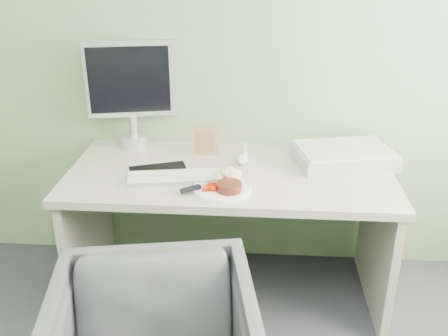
# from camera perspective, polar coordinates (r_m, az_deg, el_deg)

# --- Properties ---
(wall_back) EXTENTS (3.50, 0.00, 3.50)m
(wall_back) POSITION_cam_1_polar(r_m,az_deg,el_deg) (2.65, 1.30, 15.42)
(wall_back) COLOR #6C8C62
(wall_back) RESTS_ON floor
(desk) EXTENTS (1.60, 0.75, 0.73)m
(desk) POSITION_cam_1_polar(r_m,az_deg,el_deg) (2.55, 0.69, -4.10)
(desk) COLOR #BAB69C
(desk) RESTS_ON floor
(plate) EXTENTS (0.27, 0.27, 0.01)m
(plate) POSITION_cam_1_polar(r_m,az_deg,el_deg) (2.27, -0.21, -2.40)
(plate) COLOR white
(plate) RESTS_ON desk
(steak) EXTENTS (0.12, 0.12, 0.04)m
(steak) POSITION_cam_1_polar(r_m,az_deg,el_deg) (2.24, 0.57, -2.15)
(steak) COLOR black
(steak) RESTS_ON plate
(potato_pile) EXTENTS (0.14, 0.12, 0.07)m
(potato_pile) POSITION_cam_1_polar(r_m,az_deg,el_deg) (2.31, 0.60, -0.81)
(potato_pile) COLOR tan
(potato_pile) RESTS_ON plate
(carrot_heap) EXTENTS (0.07, 0.06, 0.04)m
(carrot_heap) POSITION_cam_1_polar(r_m,az_deg,el_deg) (2.24, -1.54, -2.02)
(carrot_heap) COLOR red
(carrot_heap) RESTS_ON plate
(steak_knife) EXTENTS (0.22, 0.16, 0.02)m
(steak_knife) POSITION_cam_1_polar(r_m,az_deg,el_deg) (2.25, -2.95, -2.18)
(steak_knife) COLOR silver
(steak_knife) RESTS_ON plate
(mousepad) EXTENTS (0.34, 0.32, 0.00)m
(mousepad) POSITION_cam_1_polar(r_m,az_deg,el_deg) (2.45, -7.35, -0.64)
(mousepad) COLOR black
(mousepad) RESTS_ON desk
(keyboard) EXTENTS (0.49, 0.22, 0.02)m
(keyboard) POSITION_cam_1_polar(r_m,az_deg,el_deg) (2.37, -5.28, -1.07)
(keyboard) COLOR white
(keyboard) RESTS_ON desk
(computer_mouse) EXTENTS (0.06, 0.11, 0.04)m
(computer_mouse) POSITION_cam_1_polar(r_m,az_deg,el_deg) (2.55, 2.14, 1.00)
(computer_mouse) COLOR white
(computer_mouse) RESTS_ON desk
(photo_frame) EXTENTS (0.12, 0.03, 0.15)m
(photo_frame) POSITION_cam_1_polar(r_m,az_deg,el_deg) (2.63, -2.06, 3.06)
(photo_frame) COLOR #996247
(photo_frame) RESTS_ON desk
(eyedrop_bottle) EXTENTS (0.02, 0.02, 0.07)m
(eyedrop_bottle) POSITION_cam_1_polar(r_m,az_deg,el_deg) (2.66, 2.40, 2.25)
(eyedrop_bottle) COLOR white
(eyedrop_bottle) RESTS_ON desk
(scanner) EXTENTS (0.53, 0.41, 0.07)m
(scanner) POSITION_cam_1_polar(r_m,az_deg,el_deg) (2.61, 13.49, 1.30)
(scanner) COLOR #BABDC2
(scanner) RESTS_ON desk
(monitor) EXTENTS (0.48, 0.17, 0.57)m
(monitor) POSITION_cam_1_polar(r_m,az_deg,el_deg) (2.73, -10.52, 8.95)
(monitor) COLOR silver
(monitor) RESTS_ON desk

